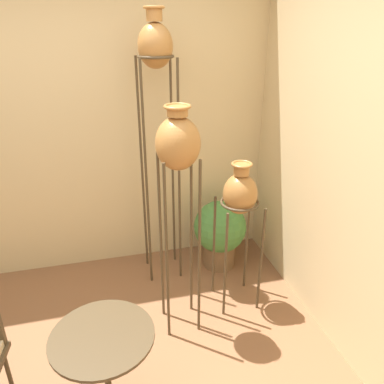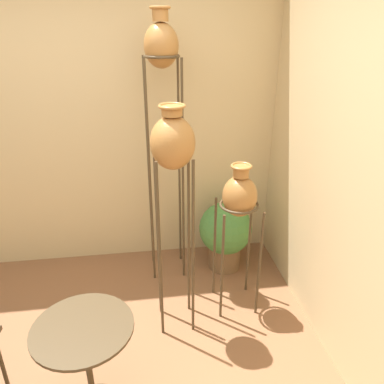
# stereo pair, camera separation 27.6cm
# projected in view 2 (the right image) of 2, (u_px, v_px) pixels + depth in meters

# --- Properties ---
(wall_back) EXTENTS (7.28, 0.06, 2.70)m
(wall_back) POSITION_uv_depth(u_px,v_px,m) (87.00, 119.00, 3.18)
(wall_back) COLOR #D1B784
(wall_back) RESTS_ON ground_plane
(vase_stand_tall) EXTENTS (0.28, 0.28, 2.20)m
(vase_stand_tall) POSITION_uv_depth(u_px,v_px,m) (162.00, 61.00, 2.75)
(vase_stand_tall) COLOR #473823
(vase_stand_tall) RESTS_ON ground_plane
(vase_stand_medium) EXTENTS (0.28, 0.28, 1.66)m
(vase_stand_medium) POSITION_uv_depth(u_px,v_px,m) (173.00, 150.00, 2.33)
(vase_stand_medium) COLOR #473823
(vase_stand_medium) RESTS_ON ground_plane
(vase_stand_short) EXTENTS (0.30, 0.30, 1.20)m
(vase_stand_short) POSITION_uv_depth(u_px,v_px,m) (240.00, 199.00, 2.69)
(vase_stand_short) COLOR #473823
(vase_stand_short) RESTS_ON ground_plane
(side_table) EXTENTS (0.54, 0.54, 0.64)m
(side_table) POSITION_uv_depth(u_px,v_px,m) (86.00, 351.00, 2.03)
(side_table) COLOR #473823
(side_table) RESTS_ON ground_plane
(potted_plant) EXTENTS (0.48, 0.48, 0.64)m
(potted_plant) POSITION_uv_depth(u_px,v_px,m) (225.00, 233.00, 3.39)
(potted_plant) COLOR brown
(potted_plant) RESTS_ON ground_plane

